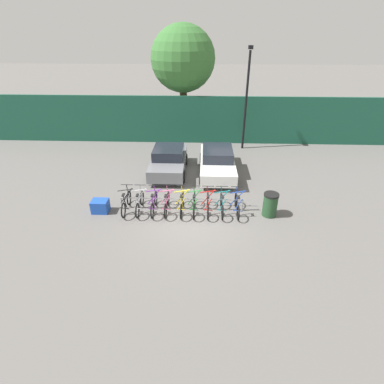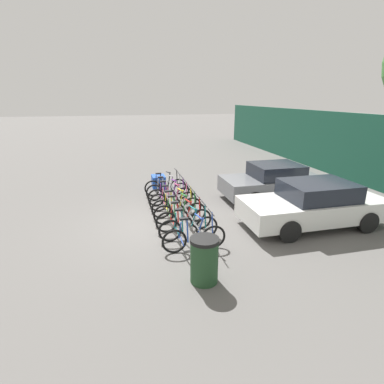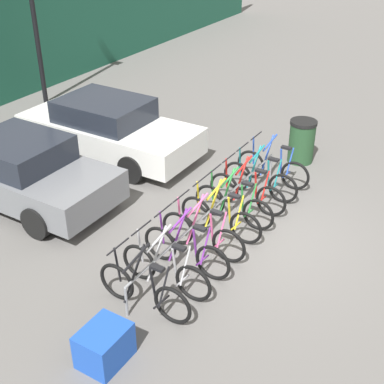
# 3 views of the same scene
# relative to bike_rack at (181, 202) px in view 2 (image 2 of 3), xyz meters

# --- Properties ---
(ground_plane) EXTENTS (120.00, 120.00, 0.00)m
(ground_plane) POSITION_rel_bike_rack_xyz_m (0.46, -0.68, -0.50)
(ground_plane) COLOR #605E5B
(bike_rack) EXTENTS (5.34, 0.04, 0.57)m
(bike_rack) POSITION_rel_bike_rack_xyz_m (0.00, 0.00, 0.00)
(bike_rack) COLOR gray
(bike_rack) RESTS_ON ground
(bicycle_black) EXTENTS (0.68, 1.71, 1.05)m
(bicycle_black) POSITION_rel_bike_rack_xyz_m (-2.40, -0.15, -0.13)
(bicycle_black) COLOR black
(bicycle_black) RESTS_ON ground
(bicycle_silver) EXTENTS (0.68, 1.71, 1.05)m
(bicycle_silver) POSITION_rel_bike_rack_xyz_m (-1.80, -0.15, -0.13)
(bicycle_silver) COLOR black
(bicycle_silver) RESTS_ON ground
(bicycle_purple) EXTENTS (0.68, 1.71, 1.05)m
(bicycle_purple) POSITION_rel_bike_rack_xyz_m (-1.18, -0.15, -0.13)
(bicycle_purple) COLOR black
(bicycle_purple) RESTS_ON ground
(bicycle_pink) EXTENTS (0.68, 1.71, 1.05)m
(bicycle_pink) POSITION_rel_bike_rack_xyz_m (-0.62, -0.15, -0.13)
(bicycle_pink) COLOR black
(bicycle_pink) RESTS_ON ground
(bicycle_yellow) EXTENTS (0.68, 1.71, 1.05)m
(bicycle_yellow) POSITION_rel_bike_rack_xyz_m (0.03, -0.15, -0.13)
(bicycle_yellow) COLOR black
(bicycle_yellow) RESTS_ON ground
(bicycle_green) EXTENTS (0.68, 1.71, 1.05)m
(bicycle_green) POSITION_rel_bike_rack_xyz_m (0.56, -0.15, -0.13)
(bicycle_green) COLOR black
(bicycle_green) RESTS_ON ground
(bicycle_red) EXTENTS (0.68, 1.71, 1.05)m
(bicycle_red) POSITION_rel_bike_rack_xyz_m (1.14, -0.15, -0.13)
(bicycle_red) COLOR black
(bicycle_red) RESTS_ON ground
(bicycle_teal) EXTENTS (0.68, 1.71, 1.05)m
(bicycle_teal) POSITION_rel_bike_rack_xyz_m (1.75, -0.15, -0.13)
(bicycle_teal) COLOR black
(bicycle_teal) RESTS_ON ground
(bicycle_blue) EXTENTS (0.68, 1.71, 1.05)m
(bicycle_blue) POSITION_rel_bike_rack_xyz_m (2.40, -0.15, -0.13)
(bicycle_blue) COLOR black
(bicycle_blue) RESTS_ON ground
(car_grey) EXTENTS (1.91, 3.94, 1.40)m
(car_grey) POSITION_rel_bike_rack_xyz_m (-0.97, 3.89, 0.19)
(car_grey) COLOR slate
(car_grey) RESTS_ON ground
(car_white) EXTENTS (1.91, 4.44, 1.40)m
(car_white) POSITION_rel_bike_rack_xyz_m (1.67, 3.84, 0.19)
(car_white) COLOR silver
(car_white) RESTS_ON ground
(trash_bin) EXTENTS (0.63, 0.63, 1.03)m
(trash_bin) POSITION_rel_bike_rack_xyz_m (3.76, -0.27, 0.02)
(trash_bin) COLOR #234728
(trash_bin) RESTS_ON ground
(cargo_crate) EXTENTS (0.70, 0.56, 0.55)m
(cargo_crate) POSITION_rel_bike_rack_xyz_m (-3.51, -0.28, -0.23)
(cargo_crate) COLOR blue
(cargo_crate) RESTS_ON ground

